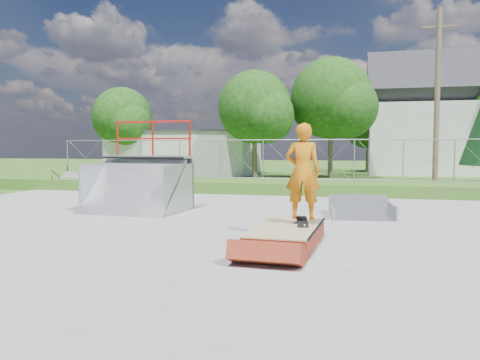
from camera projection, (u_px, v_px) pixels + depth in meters
The scene contains 17 objects.
ground at pixel (177, 230), 11.00m from camera, with size 120.00×120.00×0.00m, color #295E1B.
concrete_pad at pixel (177, 229), 11.00m from camera, with size 20.00×16.00×0.04m, color gray.
grass_berm at pixel (258, 187), 20.18m from camera, with size 24.00×3.00×0.50m, color #295E1B.
grind_box at pixel (287, 236), 9.26m from camera, with size 1.33×2.57×0.37m.
quarter_pipe at pixel (135, 166), 13.95m from camera, with size 2.78×2.35×2.78m, color gray, non-canonical shape.
flat_bank_ramp at pixel (361, 208), 12.94m from camera, with size 1.67×1.78×0.51m, color gray, non-canonical shape.
skateboard at pixel (302, 222), 9.53m from camera, with size 0.22×0.80×0.02m, color black.
skater at pixel (303, 175), 9.46m from camera, with size 0.71×0.47×1.94m, color #C5690D.
concrete_stairs at pixel (73, 181), 21.43m from camera, with size 1.50×1.60×0.80m, color gray, non-canonical shape.
chain_link_fence at pixel (263, 159), 21.07m from camera, with size 20.00×0.06×1.80m, color gray, non-canonical shape.
utility_building_flat at pixel (186, 153), 34.11m from camera, with size 10.00×6.00×3.00m, color #BBBBB7.
gable_house at pixel (426, 121), 33.76m from camera, with size 8.40×6.08×8.94m.
utility_pole at pixel (437, 101), 20.55m from camera, with size 0.24×0.24×8.00m, color brown.
tree_left_near at pixel (258, 110), 28.39m from camera, with size 4.76×4.48×6.65m.
tree_center at pixel (335, 101), 29.18m from camera, with size 5.44×5.12×7.60m.
tree_left_far at pixel (124, 119), 32.76m from camera, with size 4.42×4.16×6.18m.
tree_back_mid at pixel (371, 126), 36.48m from camera, with size 4.08×3.84×5.70m.
Camera 1 is at (4.04, -10.22, 1.94)m, focal length 35.00 mm.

